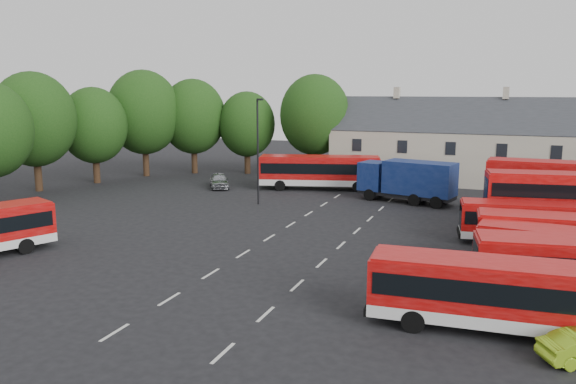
% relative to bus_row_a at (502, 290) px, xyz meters
% --- Properties ---
extents(ground, '(140.00, 140.00, 0.00)m').
position_rel_bus_row_a_xyz_m(ground, '(-14.68, 8.20, -1.80)').
color(ground, black).
rests_on(ground, ground).
extents(lane_markings, '(5.15, 33.80, 0.01)m').
position_rel_bus_row_a_xyz_m(lane_markings, '(-12.18, 10.20, -1.80)').
color(lane_markings, beige).
rests_on(lane_markings, ground).
extents(treeline, '(29.92, 32.59, 12.01)m').
position_rel_bus_row_a_xyz_m(treeline, '(-35.42, 27.56, 4.88)').
color(treeline, black).
rests_on(treeline, ground).
extents(terrace_houses, '(35.70, 7.13, 10.06)m').
position_rel_bus_row_a_xyz_m(terrace_houses, '(-0.68, 38.20, 2.06)').
color(terrace_houses, beige).
rests_on(terrace_houses, ground).
extents(bus_row_a, '(10.74, 3.16, 3.00)m').
position_rel_bus_row_a_xyz_m(bus_row_a, '(0.00, 0.00, 0.00)').
color(bus_row_a, silver).
rests_on(bus_row_a, ground).
extents(bus_row_d, '(10.58, 3.24, 2.95)m').
position_rel_bus_row_a_xyz_m(bus_row_d, '(3.66, 10.45, -0.03)').
color(bus_row_d, silver).
rests_on(bus_row_d, ground).
extents(bus_row_e, '(9.91, 3.58, 2.74)m').
position_rel_bus_row_a_xyz_m(bus_row_e, '(2.05, 14.75, -0.15)').
color(bus_row_e, silver).
rests_on(bus_row_e, ground).
extents(bus_dd_south, '(10.82, 4.05, 4.34)m').
position_rel_bus_row_a_xyz_m(bus_dd_south, '(3.84, 17.92, 0.67)').
color(bus_dd_south, silver).
rests_on(bus_dd_south, ground).
extents(bus_dd_north, '(11.28, 3.04, 4.59)m').
position_rel_bus_row_a_xyz_m(bus_dd_north, '(4.03, 22.12, 0.81)').
color(bus_dd_north, silver).
rests_on(bus_dd_north, ground).
extents(bus_north, '(12.10, 5.81, 3.34)m').
position_rel_bus_row_a_xyz_m(bus_north, '(-17.38, 29.04, 0.21)').
color(bus_north, silver).
rests_on(bus_north, ground).
extents(box_truck, '(8.77, 4.42, 3.67)m').
position_rel_bus_row_a_xyz_m(box_truck, '(-8.13, 25.74, 0.26)').
color(box_truck, black).
rests_on(box_truck, ground).
extents(silver_car, '(3.84, 4.64, 1.49)m').
position_rel_bus_row_a_xyz_m(silver_car, '(-27.10, 26.23, -1.05)').
color(silver_car, '#96989D').
rests_on(silver_car, ground).
extents(lamppost, '(0.63, 0.33, 9.06)m').
position_rel_bus_row_a_xyz_m(lamppost, '(-19.99, 20.18, 3.03)').
color(lamppost, black).
rests_on(lamppost, ground).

